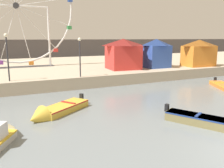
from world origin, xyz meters
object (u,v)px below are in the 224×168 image
object	(u,v)px
carnival_booth_orange_canopy	(199,53)
promenade_lamp_near	(80,51)
promenade_lamp_far	(7,50)
ferris_wheel_white_frame	(16,7)
carnival_booth_blue_tent	(156,53)
motorboat_mustard_yellow	(55,111)
carnival_booth_red_striped	(123,53)

from	to	relation	value
carnival_booth_orange_canopy	promenade_lamp_near	size ratio (longest dim) A/B	1.20
carnival_booth_orange_canopy	promenade_lamp_far	world-z (taller)	promenade_lamp_far
ferris_wheel_white_frame	carnival_booth_orange_canopy	xyz separation A→B (m)	(21.03, -8.76, -5.45)
carnival_booth_blue_tent	promenade_lamp_far	world-z (taller)	promenade_lamp_far
carnival_booth_blue_tent	promenade_lamp_near	bearing A→B (deg)	-165.57
motorboat_mustard_yellow	carnival_booth_red_striped	world-z (taller)	carnival_booth_red_striped
promenade_lamp_far	carnival_booth_red_striped	bearing A→B (deg)	12.82
carnival_booth_blue_tent	promenade_lamp_near	xyz separation A→B (m)	(-10.77, -2.91, 0.59)
carnival_booth_orange_canopy	promenade_lamp_near	bearing A→B (deg)	-171.11
carnival_booth_orange_canopy	promenade_lamp_far	size ratio (longest dim) A/B	1.10
motorboat_mustard_yellow	carnival_booth_blue_tent	world-z (taller)	carnival_booth_blue_tent
carnival_booth_red_striped	promenade_lamp_near	bearing A→B (deg)	-146.75
carnival_booth_red_striped	promenade_lamp_near	xyz separation A→B (m)	(-6.39, -3.34, 0.58)
ferris_wheel_white_frame	carnival_booth_red_striped	world-z (taller)	ferris_wheel_white_frame
ferris_wheel_white_frame	carnival_booth_red_striped	size ratio (longest dim) A/B	3.45
carnival_booth_blue_tent	promenade_lamp_far	distance (m)	17.13
motorboat_mustard_yellow	carnival_booth_red_striped	xyz separation A→B (m)	(10.38, 10.21, 2.73)
promenade_lamp_near	carnival_booth_blue_tent	bearing A→B (deg)	15.11
carnival_booth_red_striped	promenade_lamp_far	bearing A→B (deg)	-161.55
carnival_booth_blue_tent	ferris_wheel_white_frame	bearing A→B (deg)	153.04
carnival_booth_blue_tent	carnival_booth_red_striped	bearing A→B (deg)	173.64
motorboat_mustard_yellow	carnival_booth_orange_canopy	size ratio (longest dim) A/B	1.05
motorboat_mustard_yellow	promenade_lamp_near	size ratio (longest dim) A/B	1.26
promenade_lamp_near	promenade_lamp_far	distance (m)	6.20
motorboat_mustard_yellow	ferris_wheel_white_frame	bearing A→B (deg)	-123.57
carnival_booth_red_striped	promenade_lamp_far	distance (m)	12.91
carnival_booth_orange_canopy	carnival_booth_blue_tent	world-z (taller)	carnival_booth_blue_tent
carnival_booth_red_striped	promenade_lamp_near	world-z (taller)	promenade_lamp_near
ferris_wheel_white_frame	promenade_lamp_near	world-z (taller)	ferris_wheel_white_frame
motorboat_mustard_yellow	ferris_wheel_white_frame	xyz separation A→B (m)	(-0.46, 17.29, 8.10)
ferris_wheel_white_frame	promenade_lamp_far	distance (m)	11.09
motorboat_mustard_yellow	carnival_booth_blue_tent	bearing A→B (deg)	178.42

